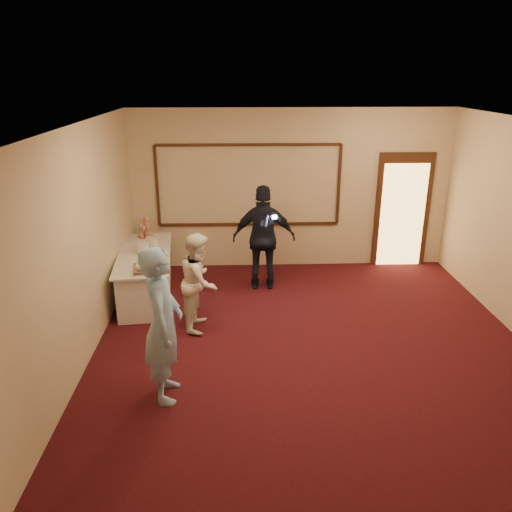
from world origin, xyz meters
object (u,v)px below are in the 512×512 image
at_px(guest, 264,238).
at_px(pavlova_tray, 145,267).
at_px(man, 163,325).
at_px(woman, 200,281).
at_px(tart, 150,259).
at_px(cupcake_stand, 145,229).
at_px(buffet_table, 146,274).
at_px(plate_stack_b, 152,243).
at_px(plate_stack_a, 143,248).

bearing_deg(guest, pavlova_tray, 33.26).
bearing_deg(man, woman, -12.11).
bearing_deg(tart, cupcake_stand, 102.73).
xyz_separation_m(buffet_table, guest, (2.01, 0.27, 0.53)).
xyz_separation_m(cupcake_stand, plate_stack_b, (0.22, -0.60, -0.06)).
bearing_deg(plate_stack_a, buffet_table, 74.58).
bearing_deg(buffet_table, cupcake_stand, 98.16).
height_order(buffet_table, tart, tart).
height_order(pavlova_tray, man, man).
xyz_separation_m(tart, woman, (0.84, -0.79, -0.07)).
distance_m(man, woman, 1.72).
bearing_deg(woman, pavlova_tray, 75.59).
relative_size(buffet_table, plate_stack_b, 10.89).
distance_m(pavlova_tray, plate_stack_a, 0.81).
distance_m(cupcake_stand, tart, 1.26).
xyz_separation_m(plate_stack_a, woman, (1.00, -1.11, -0.13)).
relative_size(cupcake_stand, woman, 0.28).
distance_m(plate_stack_a, tart, 0.37).
height_order(plate_stack_b, man, man).
xyz_separation_m(pavlova_tray, plate_stack_b, (-0.06, 1.09, 0.01)).
distance_m(cupcake_stand, plate_stack_a, 0.91).
relative_size(plate_stack_a, plate_stack_b, 1.01).
bearing_deg(plate_stack_b, plate_stack_a, -109.64).
bearing_deg(man, plate_stack_b, 8.66).
height_order(tart, guest, guest).
bearing_deg(woman, buffet_table, 47.65).
height_order(pavlova_tray, plate_stack_a, plate_stack_a).
xyz_separation_m(pavlova_tray, man, (0.55, -2.00, 0.08)).
bearing_deg(plate_stack_a, pavlova_tray, -78.15).
height_order(buffet_table, guest, guest).
xyz_separation_m(pavlova_tray, guest, (1.85, 1.09, 0.07)).
height_order(pavlova_tray, woman, woman).
bearing_deg(plate_stack_b, cupcake_stand, 110.47).
height_order(buffet_table, man, man).
distance_m(buffet_table, plate_stack_b, 0.55).
relative_size(cupcake_stand, man, 0.22).
bearing_deg(plate_stack_b, woman, -57.61).
relative_size(plate_stack_b, woman, 0.14).
relative_size(pavlova_tray, tart, 1.60).
distance_m(cupcake_stand, man, 3.79).
xyz_separation_m(buffet_table, woman, (0.99, -1.14, 0.34)).
distance_m(buffet_table, cupcake_stand, 1.03).
distance_m(man, guest, 3.36).
relative_size(cupcake_stand, guest, 0.22).
bearing_deg(tart, guest, 18.55).
xyz_separation_m(cupcake_stand, guest, (2.13, -0.60, -0.00)).
bearing_deg(plate_stack_b, man, -78.87).
bearing_deg(plate_stack_a, woman, -48.00).
bearing_deg(cupcake_stand, guest, -15.77).
xyz_separation_m(plate_stack_a, guest, (2.02, 0.30, 0.06)).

